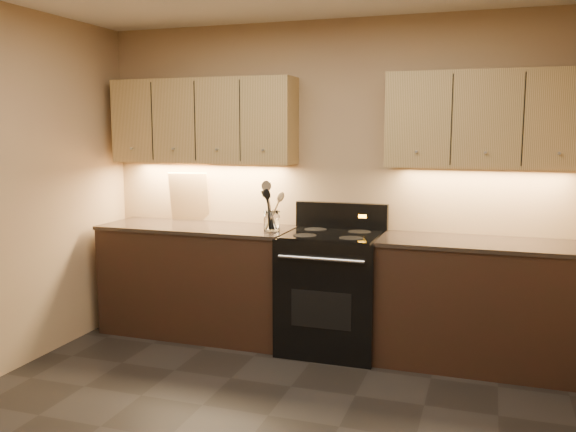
# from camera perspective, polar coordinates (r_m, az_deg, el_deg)

# --- Properties ---
(wall_back) EXTENTS (4.00, 0.04, 2.60)m
(wall_back) POSITION_cam_1_polar(r_m,az_deg,el_deg) (5.02, 4.28, 3.15)
(wall_back) COLOR tan
(wall_back) RESTS_ON ground
(counter_left) EXTENTS (1.62, 0.62, 0.93)m
(counter_left) POSITION_cam_1_polar(r_m,az_deg,el_deg) (5.26, -8.40, -5.90)
(counter_left) COLOR black
(counter_left) RESTS_ON ground
(counter_right) EXTENTS (1.46, 0.62, 0.93)m
(counter_right) POSITION_cam_1_polar(r_m,az_deg,el_deg) (4.72, 17.40, -7.84)
(counter_right) COLOR black
(counter_right) RESTS_ON ground
(stove) EXTENTS (0.76, 0.68, 1.14)m
(stove) POSITION_cam_1_polar(r_m,az_deg,el_deg) (4.83, 4.16, -6.93)
(stove) COLOR black
(stove) RESTS_ON ground
(upper_cab_left) EXTENTS (1.60, 0.30, 0.70)m
(upper_cab_left) POSITION_cam_1_polar(r_m,az_deg,el_deg) (5.24, -7.95, 8.78)
(upper_cab_left) COLOR tan
(upper_cab_left) RESTS_ON wall_back
(upper_cab_right) EXTENTS (1.44, 0.30, 0.70)m
(upper_cab_right) POSITION_cam_1_polar(r_m,az_deg,el_deg) (4.69, 18.14, 8.55)
(upper_cab_right) COLOR tan
(upper_cab_right) RESTS_ON wall_back
(outlet_plate) EXTENTS (0.08, 0.01, 0.12)m
(outlet_plate) POSITION_cam_1_polar(r_m,az_deg,el_deg) (5.49, -9.02, 1.62)
(outlet_plate) COLOR #B2B5BA
(outlet_plate) RESTS_ON wall_back
(utensil_crock) EXTENTS (0.16, 0.16, 0.16)m
(utensil_crock) POSITION_cam_1_polar(r_m,az_deg,el_deg) (4.86, -1.53, -0.50)
(utensil_crock) COLOR white
(utensil_crock) RESTS_ON counter_left
(cutting_board) EXTENTS (0.36, 0.19, 0.43)m
(cutting_board) POSITION_cam_1_polar(r_m,az_deg,el_deg) (5.44, -9.22, 1.79)
(cutting_board) COLOR tan
(cutting_board) RESTS_ON counter_left
(wooden_spoon) EXTENTS (0.17, 0.15, 0.31)m
(wooden_spoon) POSITION_cam_1_polar(r_m,az_deg,el_deg) (4.85, -1.99, 0.61)
(wooden_spoon) COLOR tan
(wooden_spoon) RESTS_ON utensil_crock
(black_spoon) EXTENTS (0.07, 0.15, 0.33)m
(black_spoon) POSITION_cam_1_polar(r_m,az_deg,el_deg) (4.86, -1.61, 0.75)
(black_spoon) COLOR black
(black_spoon) RESTS_ON utensil_crock
(black_turner) EXTENTS (0.17, 0.18, 0.33)m
(black_turner) POSITION_cam_1_polar(r_m,az_deg,el_deg) (4.83, -1.44, 0.65)
(black_turner) COLOR black
(black_turner) RESTS_ON utensil_crock
(steel_spatula) EXTENTS (0.17, 0.16, 0.36)m
(steel_spatula) POSITION_cam_1_polar(r_m,az_deg,el_deg) (4.83, -1.13, 0.78)
(steel_spatula) COLOR silver
(steel_spatula) RESTS_ON utensil_crock
(steel_skimmer) EXTENTS (0.19, 0.14, 0.39)m
(steel_skimmer) POSITION_cam_1_polar(r_m,az_deg,el_deg) (4.84, -1.31, 0.97)
(steel_skimmer) COLOR silver
(steel_skimmer) RESTS_ON utensil_crock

